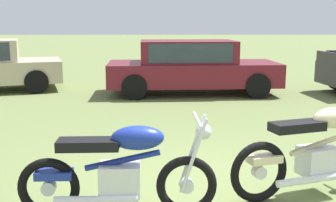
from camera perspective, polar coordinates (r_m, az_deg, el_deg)
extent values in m
plane|color=olive|center=(4.73, 7.08, -13.36)|extent=(120.00, 120.00, 0.00)
torus|color=black|center=(4.31, 2.53, -11.34)|extent=(0.61, 0.11, 0.61)
torus|color=black|center=(4.41, -15.82, -11.22)|extent=(0.61, 0.11, 0.61)
cylinder|color=silver|center=(4.31, 2.53, -11.34)|extent=(0.14, 0.10, 0.14)
cylinder|color=silver|center=(4.41, -15.82, -11.22)|extent=(0.14, 0.10, 0.14)
cylinder|color=silver|center=(4.28, 3.27, -6.68)|extent=(0.27, 0.04, 0.75)
cylinder|color=silver|center=(4.11, 3.52, -7.43)|extent=(0.27, 0.04, 0.75)
cube|color=silver|center=(4.28, -6.50, -10.50)|extent=(0.41, 0.31, 0.32)
cylinder|color=navy|center=(4.21, -6.15, -7.96)|extent=(0.75, 0.08, 0.21)
ellipsoid|color=navy|center=(4.13, -4.13, -4.99)|extent=(0.53, 0.27, 0.24)
cube|color=black|center=(4.19, -10.72, -5.78)|extent=(0.61, 0.26, 0.10)
cube|color=navy|center=(4.35, -15.13, -9.53)|extent=(0.37, 0.19, 0.08)
cylinder|color=silver|center=(4.11, 4.00, -2.56)|extent=(0.05, 0.64, 0.03)
sphere|color=silver|center=(4.15, 4.80, -4.16)|extent=(0.16, 0.16, 0.16)
cylinder|color=silver|center=(4.20, -9.69, -13.04)|extent=(0.80, 0.10, 0.08)
torus|color=black|center=(4.68, 12.19, -9.34)|extent=(0.67, 0.29, 0.67)
cylinder|color=silver|center=(4.68, 12.19, -9.34)|extent=(0.16, 0.14, 0.14)
cube|color=silver|center=(5.08, 19.57, -7.61)|extent=(0.47, 0.41, 0.32)
cylinder|color=beige|center=(5.04, 19.98, -5.40)|extent=(0.78, 0.30, 0.23)
ellipsoid|color=beige|center=(5.07, 21.51, -2.11)|extent=(0.57, 0.41, 0.24)
cube|color=black|center=(4.79, 17.06, -3.29)|extent=(0.64, 0.41, 0.10)
cube|color=beige|center=(4.66, 12.90, -7.62)|extent=(0.40, 0.28, 0.08)
cylinder|color=silver|center=(4.88, 18.58, -10.05)|extent=(0.79, 0.32, 0.08)
cylinder|color=black|center=(13.68, -17.47, 3.45)|extent=(0.68, 0.40, 0.64)
cylinder|color=black|center=(11.99, -17.36, 2.51)|extent=(0.68, 0.40, 0.64)
cube|color=maroon|center=(11.43, 3.35, 3.76)|extent=(4.59, 2.02, 0.60)
cube|color=maroon|center=(11.36, 2.63, 6.66)|extent=(2.55, 1.75, 0.60)
cube|color=#2D3842|center=(11.35, 2.63, 6.76)|extent=(2.18, 1.77, 0.48)
cylinder|color=black|center=(12.56, 9.98, 3.18)|extent=(0.65, 0.25, 0.64)
cylinder|color=black|center=(10.93, 12.01, 2.01)|extent=(0.65, 0.25, 0.64)
cylinder|color=black|center=(12.22, -4.41, 3.11)|extent=(0.65, 0.25, 0.64)
cylinder|color=black|center=(10.54, -4.57, 1.90)|extent=(0.65, 0.25, 0.64)
cube|color=#2D2D33|center=(11.86, 21.36, 5.44)|extent=(0.24, 1.68, 0.28)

